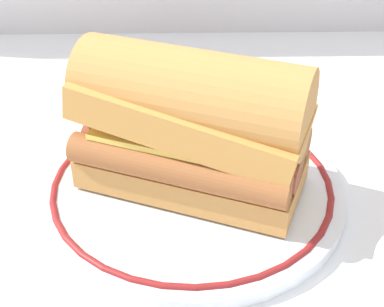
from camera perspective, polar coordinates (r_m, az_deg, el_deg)
name	(u,v)px	position (r m, az deg, el deg)	size (l,w,h in m)	color
ground_plane	(171,206)	(0.51, -2.13, -5.20)	(1.50, 1.50, 0.00)	white
plate	(192,188)	(0.52, 0.00, -3.40)	(0.27, 0.27, 0.01)	white
sausage_sandwich	(192,122)	(0.48, 0.00, 3.09)	(0.21, 0.16, 0.12)	#C88B46
butter_knife	(156,74)	(0.71, -3.58, 7.89)	(0.14, 0.11, 0.01)	silver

